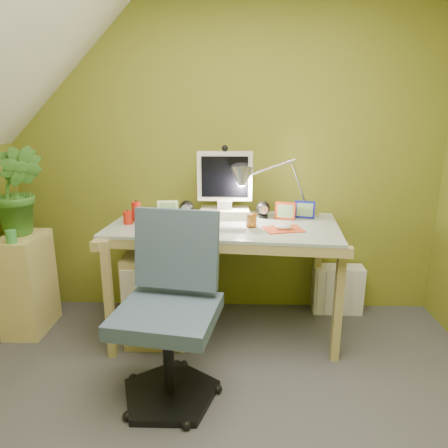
{
  "coord_description": "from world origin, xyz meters",
  "views": [
    {
      "loc": [
        0.07,
        -1.47,
        1.54
      ],
      "look_at": [
        0.0,
        1.0,
        0.85
      ],
      "focal_mm": 33.0,
      "sensor_mm": 36.0,
      "label": 1
    }
  ],
  "objects_px": {
    "radiator": "(337,289)",
    "side_ledge": "(27,283)",
    "monitor": "(225,179)",
    "desk_lamp": "(290,175)",
    "desk": "(224,279)",
    "potted_plant": "(18,191)",
    "task_chair": "(167,311)"
  },
  "relations": [
    {
      "from": "radiator",
      "to": "side_ledge",
      "type": "bearing_deg",
      "value": -170.37
    },
    {
      "from": "monitor",
      "to": "desk_lamp",
      "type": "bearing_deg",
      "value": -0.19
    },
    {
      "from": "desk",
      "to": "potted_plant",
      "type": "height_order",
      "value": "potted_plant"
    },
    {
      "from": "monitor",
      "to": "task_chair",
      "type": "bearing_deg",
      "value": -107.6
    },
    {
      "from": "monitor",
      "to": "side_ledge",
      "type": "relative_size",
      "value": 0.77
    },
    {
      "from": "potted_plant",
      "to": "radiator",
      "type": "bearing_deg",
      "value": 6.81
    },
    {
      "from": "desk_lamp",
      "to": "potted_plant",
      "type": "relative_size",
      "value": 0.98
    },
    {
      "from": "potted_plant",
      "to": "task_chair",
      "type": "relative_size",
      "value": 0.58
    },
    {
      "from": "desk_lamp",
      "to": "radiator",
      "type": "xyz_separation_m",
      "value": [
        0.43,
        0.14,
        -0.92
      ]
    },
    {
      "from": "side_ledge",
      "to": "radiator",
      "type": "bearing_deg",
      "value": 8.05
    },
    {
      "from": "desk_lamp",
      "to": "side_ledge",
      "type": "bearing_deg",
      "value": 177.22
    },
    {
      "from": "side_ledge",
      "to": "potted_plant",
      "type": "distance_m",
      "value": 0.66
    },
    {
      "from": "desk",
      "to": "desk_lamp",
      "type": "height_order",
      "value": "desk_lamp"
    },
    {
      "from": "desk",
      "to": "task_chair",
      "type": "xyz_separation_m",
      "value": [
        -0.28,
        -0.72,
        0.12
      ]
    },
    {
      "from": "desk",
      "to": "radiator",
      "type": "relative_size",
      "value": 3.98
    },
    {
      "from": "desk",
      "to": "side_ledge",
      "type": "height_order",
      "value": "desk"
    },
    {
      "from": "potted_plant",
      "to": "radiator",
      "type": "height_order",
      "value": "potted_plant"
    },
    {
      "from": "desk",
      "to": "potted_plant",
      "type": "xyz_separation_m",
      "value": [
        -1.4,
        0.05,
        0.61
      ]
    },
    {
      "from": "desk",
      "to": "side_ledge",
      "type": "distance_m",
      "value": 1.4
    },
    {
      "from": "desk_lamp",
      "to": "side_ledge",
      "type": "distance_m",
      "value": 2.0
    },
    {
      "from": "desk",
      "to": "monitor",
      "type": "height_order",
      "value": "monitor"
    },
    {
      "from": "potted_plant",
      "to": "monitor",
      "type": "bearing_deg",
      "value": 5.38
    },
    {
      "from": "desk",
      "to": "desk_lamp",
      "type": "bearing_deg",
      "value": 27.45
    },
    {
      "from": "task_chair",
      "to": "radiator",
      "type": "xyz_separation_m",
      "value": [
        1.16,
        1.04,
        -0.34
      ]
    },
    {
      "from": "monitor",
      "to": "radiator",
      "type": "distance_m",
      "value": 1.25
    },
    {
      "from": "side_ledge",
      "to": "radiator",
      "type": "relative_size",
      "value": 1.87
    },
    {
      "from": "potted_plant",
      "to": "task_chair",
      "type": "bearing_deg",
      "value": -34.53
    },
    {
      "from": "monitor",
      "to": "task_chair",
      "type": "height_order",
      "value": "monitor"
    },
    {
      "from": "desk_lamp",
      "to": "task_chair",
      "type": "distance_m",
      "value": 1.29
    },
    {
      "from": "side_ledge",
      "to": "radiator",
      "type": "xyz_separation_m",
      "value": [
        2.27,
        0.32,
        -0.16
      ]
    },
    {
      "from": "side_ledge",
      "to": "task_chair",
      "type": "distance_m",
      "value": 1.34
    },
    {
      "from": "desk_lamp",
      "to": "task_chair",
      "type": "relative_size",
      "value": 0.57
    }
  ]
}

